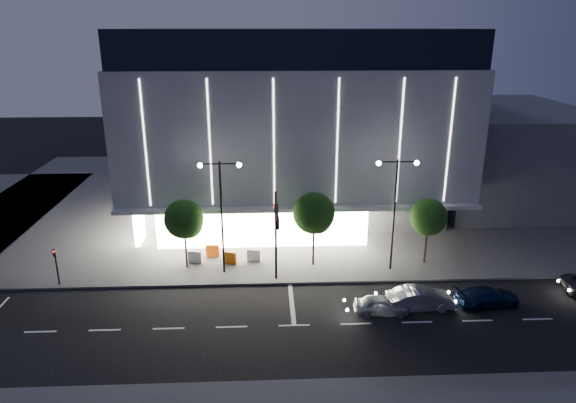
% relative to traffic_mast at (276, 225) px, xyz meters
% --- Properties ---
extents(ground, '(160.00, 160.00, 0.00)m').
position_rel_traffic_mast_xyz_m(ground, '(-1.00, -3.34, -5.03)').
color(ground, black).
rests_on(ground, ground).
extents(sidewalk_museum, '(70.00, 40.00, 0.15)m').
position_rel_traffic_mast_xyz_m(sidewalk_museum, '(4.00, 20.66, -4.95)').
color(sidewalk_museum, '#474747').
rests_on(sidewalk_museum, ground).
extents(museum, '(30.00, 25.80, 18.00)m').
position_rel_traffic_mast_xyz_m(museum, '(1.98, 18.97, 4.25)').
color(museum, '#4C4C51').
rests_on(museum, ground).
extents(annex_building, '(16.00, 20.00, 10.00)m').
position_rel_traffic_mast_xyz_m(annex_building, '(25.00, 20.66, -0.03)').
color(annex_building, '#4C4C51').
rests_on(annex_building, ground).
extents(traffic_mast, '(0.33, 5.89, 7.07)m').
position_rel_traffic_mast_xyz_m(traffic_mast, '(0.00, 0.00, 0.00)').
color(traffic_mast, black).
rests_on(traffic_mast, ground).
extents(street_lamp_west, '(3.16, 0.36, 9.00)m').
position_rel_traffic_mast_xyz_m(street_lamp_west, '(-4.00, 2.66, 0.93)').
color(street_lamp_west, black).
rests_on(street_lamp_west, ground).
extents(street_lamp_east, '(3.16, 0.36, 9.00)m').
position_rel_traffic_mast_xyz_m(street_lamp_east, '(9.00, 2.66, 0.93)').
color(street_lamp_east, black).
rests_on(street_lamp_east, ground).
extents(ped_signal_far, '(0.22, 0.24, 3.00)m').
position_rel_traffic_mast_xyz_m(ped_signal_far, '(-16.00, 1.16, -3.14)').
color(ped_signal_far, black).
rests_on(ped_signal_far, ground).
extents(tree_left, '(3.02, 3.02, 5.72)m').
position_rel_traffic_mast_xyz_m(tree_left, '(-6.97, 3.68, -0.99)').
color(tree_left, black).
rests_on(tree_left, ground).
extents(tree_mid, '(3.25, 3.25, 6.15)m').
position_rel_traffic_mast_xyz_m(tree_mid, '(3.03, 3.68, -0.69)').
color(tree_mid, black).
rests_on(tree_mid, ground).
extents(tree_right, '(2.91, 2.91, 5.51)m').
position_rel_traffic_mast_xyz_m(tree_right, '(12.03, 3.68, -1.14)').
color(tree_right, black).
rests_on(tree_right, ground).
extents(car_lead, '(3.75, 1.70, 1.25)m').
position_rel_traffic_mast_xyz_m(car_lead, '(6.89, -3.61, -4.40)').
color(car_lead, '#A1A3A8').
rests_on(car_lead, ground).
extents(car_second, '(4.65, 1.93, 1.50)m').
position_rel_traffic_mast_xyz_m(car_second, '(9.64, -3.14, -4.28)').
color(car_second, '#B5B8BE').
rests_on(car_second, ground).
extents(car_third, '(4.67, 2.38, 1.30)m').
position_rel_traffic_mast_xyz_m(car_third, '(14.39, -2.91, -4.38)').
color(car_third, '#112041').
rests_on(car_third, ground).
extents(barrier_a, '(1.11, 0.27, 1.00)m').
position_rel_traffic_mast_xyz_m(barrier_a, '(-5.15, 5.54, -4.38)').
color(barrier_a, '#FF650E').
rests_on(barrier_a, sidewalk_museum).
extents(barrier_b, '(1.13, 0.44, 1.00)m').
position_rel_traffic_mast_xyz_m(barrier_b, '(-6.46, 4.44, -4.38)').
color(barrier_b, silver).
rests_on(barrier_b, sidewalk_museum).
extents(barrier_c, '(1.12, 0.59, 1.00)m').
position_rel_traffic_mast_xyz_m(barrier_c, '(-3.66, 4.15, -4.38)').
color(barrier_c, '#D25C0B').
rests_on(barrier_c, sidewalk_museum).
extents(barrier_d, '(1.13, 0.43, 1.00)m').
position_rel_traffic_mast_xyz_m(barrier_d, '(-1.74, 4.53, -4.38)').
color(barrier_d, white).
rests_on(barrier_d, sidewalk_museum).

